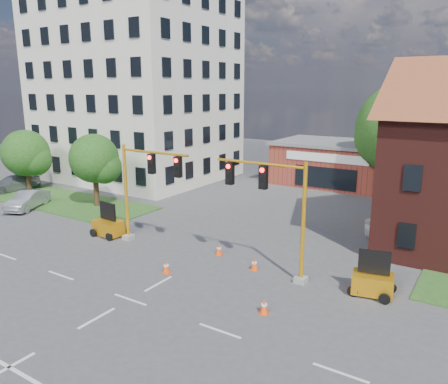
# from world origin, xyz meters

# --- Properties ---
(ground) EXTENTS (120.00, 120.00, 0.00)m
(ground) POSITION_xyz_m (0.00, 0.00, 0.00)
(ground) COLOR #444446
(ground) RESTS_ON ground
(grass_verge_nw) EXTENTS (22.00, 6.00, 0.08)m
(grass_verge_nw) POSITION_xyz_m (-20.00, 10.00, 0.04)
(grass_verge_nw) COLOR #22511E
(grass_verge_nw) RESTS_ON ground
(lane_markings) EXTENTS (60.00, 36.00, 0.01)m
(lane_markings) POSITION_xyz_m (0.00, -3.00, 0.01)
(lane_markings) COLOR silver
(lane_markings) RESTS_ON ground
(office_block) EXTENTS (18.40, 15.40, 20.60)m
(office_block) POSITION_xyz_m (-20.00, 21.90, 10.31)
(office_block) COLOR silver
(office_block) RESTS_ON ground
(brick_shop) EXTENTS (12.40, 8.40, 4.30)m
(brick_shop) POSITION_xyz_m (0.00, 29.98, 2.16)
(brick_shop) COLOR maroon
(brick_shop) RESTS_ON ground
(tree_large) EXTENTS (8.72, 8.31, 10.22)m
(tree_large) POSITION_xyz_m (6.92, 27.08, 5.81)
(tree_large) COLOR #311F12
(tree_large) RESTS_ON ground
(tree_nw_front) EXTENTS (4.18, 3.98, 6.03)m
(tree_nw_front) POSITION_xyz_m (-13.80, 10.58, 3.85)
(tree_nw_front) COLOR #311F12
(tree_nw_front) RESTS_ON ground
(tree_nw_rear) EXTENTS (4.60, 4.38, 5.80)m
(tree_nw_rear) POSITION_xyz_m (-23.78, 11.08, 3.45)
(tree_nw_rear) COLOR #311F12
(tree_nw_rear) RESTS_ON ground
(signal_mast_west) EXTENTS (5.30, 0.60, 6.20)m
(signal_mast_west) POSITION_xyz_m (-4.36, 6.00, 3.92)
(signal_mast_west) COLOR gray
(signal_mast_west) RESTS_ON ground
(signal_mast_east) EXTENTS (5.30, 0.60, 6.20)m
(signal_mast_east) POSITION_xyz_m (4.36, 6.00, 3.92)
(signal_mast_east) COLOR gray
(signal_mast_east) RESTS_ON ground
(trailer_west) EXTENTS (2.05, 1.48, 2.19)m
(trailer_west) POSITION_xyz_m (-7.60, 5.83, 0.69)
(trailer_west) COLOR orange
(trailer_west) RESTS_ON ground
(trailer_east) EXTENTS (2.08, 1.59, 2.12)m
(trailer_east) POSITION_xyz_m (9.38, 6.59, 0.66)
(trailer_east) COLOR orange
(trailer_east) RESTS_ON ground
(cone_a) EXTENTS (0.40, 0.40, 0.70)m
(cone_a) POSITION_xyz_m (-0.51, 3.24, 0.34)
(cone_a) COLOR #FF470D
(cone_a) RESTS_ON ground
(cone_b) EXTENTS (0.40, 0.40, 0.70)m
(cone_b) POSITION_xyz_m (0.44, 6.91, 0.34)
(cone_b) COLOR #FF470D
(cone_b) RESTS_ON ground
(cone_c) EXTENTS (0.40, 0.40, 0.70)m
(cone_c) POSITION_xyz_m (5.87, 2.21, 0.34)
(cone_c) COLOR #FF470D
(cone_c) RESTS_ON ground
(cone_d) EXTENTS (0.40, 0.40, 0.70)m
(cone_d) POSITION_xyz_m (3.25, 6.11, 0.34)
(cone_d) COLOR #FF470D
(cone_d) RESTS_ON ground
(pickup_white) EXTENTS (5.70, 3.66, 1.46)m
(pickup_white) POSITION_xyz_m (9.28, 15.63, 0.73)
(pickup_white) COLOR white
(pickup_white) RESTS_ON ground
(sedan_silver_front) EXTENTS (3.27, 4.73, 1.48)m
(sedan_silver_front) POSITION_xyz_m (-18.20, 6.98, 0.74)
(sedan_silver_front) COLOR #94969B
(sedan_silver_front) RESTS_ON ground
(sedan_silver_rear) EXTENTS (2.57, 5.21, 1.46)m
(sedan_silver_rear) POSITION_xyz_m (-25.14, 10.13, 0.73)
(sedan_silver_rear) COLOR #94969B
(sedan_silver_rear) RESTS_ON ground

